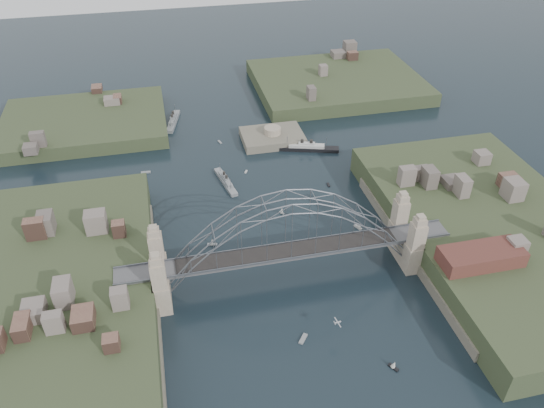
% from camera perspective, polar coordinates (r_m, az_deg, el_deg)
% --- Properties ---
extents(ground, '(500.00, 500.00, 0.00)m').
position_cam_1_polar(ground, '(136.56, 1.69, -7.73)').
color(ground, black).
rests_on(ground, ground).
extents(bridge, '(84.00, 13.80, 24.60)m').
position_cam_1_polar(bridge, '(128.39, 1.79, -3.74)').
color(bridge, '#504F52').
rests_on(bridge, ground).
extents(shore_west, '(50.50, 90.00, 12.00)m').
position_cam_1_polar(shore_west, '(136.39, -22.75, -10.22)').
color(shore_west, '#313C21').
rests_on(shore_west, ground).
extents(shore_east, '(50.50, 90.00, 12.00)m').
position_cam_1_polar(shore_east, '(156.63, 22.52, -3.42)').
color(shore_east, '#313C21').
rests_on(shore_east, ground).
extents(headland_nw, '(60.00, 45.00, 9.00)m').
position_cam_1_polar(headland_nw, '(214.33, -19.45, 7.79)').
color(headland_nw, '#313C21').
rests_on(headland_nw, ground).
extents(headland_ne, '(70.00, 55.00, 9.50)m').
position_cam_1_polar(headland_ne, '(238.20, 7.00, 12.46)').
color(headland_ne, '#313C21').
rests_on(headland_ne, ground).
extents(fort_island, '(22.00, 16.00, 9.40)m').
position_cam_1_polar(fort_island, '(194.35, 0.05, 6.74)').
color(fort_island, '#605B4C').
rests_on(fort_island, ground).
extents(wharf_shed, '(20.00, 8.00, 4.00)m').
position_cam_1_polar(wharf_shed, '(136.38, 21.61, -5.27)').
color(wharf_shed, '#592D26').
rests_on(wharf_shed, shore_east).
extents(finger_pier, '(4.00, 22.00, 1.40)m').
position_cam_1_polar(finger_pier, '(132.23, 21.94, -12.54)').
color(finger_pier, '#504F52').
rests_on(finger_pier, ground).
extents(naval_cruiser_near, '(5.38, 16.80, 5.00)m').
position_cam_1_polar(naval_cruiser_near, '(170.35, -5.02, 2.45)').
color(naval_cruiser_near, gray).
rests_on(naval_cruiser_near, ground).
extents(naval_cruiser_far, '(6.54, 17.55, 5.90)m').
position_cam_1_polar(naval_cruiser_far, '(209.68, -10.58, 8.79)').
color(naval_cruiser_far, gray).
rests_on(naval_cruiser_far, ground).
extents(ocean_liner, '(22.71, 9.55, 5.59)m').
position_cam_1_polar(ocean_liner, '(188.24, 3.73, 6.04)').
color(ocean_liner, black).
rests_on(ocean_liner, ground).
extents(aeroplane, '(1.71, 3.14, 0.45)m').
position_cam_1_polar(aeroplane, '(119.48, 7.01, -12.55)').
color(aeroplane, '#AFB1B6').
extents(small_boat_a, '(2.85, 1.50, 2.38)m').
position_cam_1_polar(small_boat_a, '(145.97, -6.47, -4.17)').
color(small_boat_a, beige).
rests_on(small_boat_a, ground).
extents(small_boat_b, '(1.49, 1.89, 2.38)m').
position_cam_1_polar(small_boat_b, '(156.37, 1.06, -0.73)').
color(small_boat_b, beige).
rests_on(small_boat_b, ground).
extents(small_boat_c, '(2.70, 3.04, 0.45)m').
position_cam_1_polar(small_boat_c, '(122.49, 3.37, -14.31)').
color(small_boat_c, beige).
rests_on(small_boat_c, ground).
extents(small_boat_d, '(0.93, 2.18, 0.45)m').
position_cam_1_polar(small_boat_d, '(170.07, 6.10, 2.06)').
color(small_boat_d, beige).
rests_on(small_boat_d, ground).
extents(small_boat_e, '(3.17, 1.16, 0.45)m').
position_cam_1_polar(small_boat_e, '(180.28, -13.44, 3.33)').
color(small_boat_e, beige).
rests_on(small_boat_e, ground).
extents(small_boat_f, '(1.29, 1.77, 0.45)m').
position_cam_1_polar(small_boat_f, '(175.89, -2.82, 3.48)').
color(small_boat_f, beige).
rests_on(small_boat_f, ground).
extents(small_boat_g, '(1.95, 2.50, 2.38)m').
position_cam_1_polar(small_boat_g, '(119.77, 12.98, -16.58)').
color(small_boat_g, beige).
rests_on(small_boat_g, ground).
extents(small_boat_h, '(1.38, 2.40, 0.45)m').
position_cam_1_polar(small_boat_h, '(193.95, -5.65, 6.65)').
color(small_boat_h, beige).
rests_on(small_boat_h, ground).
extents(small_boat_i, '(2.02, 2.75, 1.43)m').
position_cam_1_polar(small_boat_i, '(153.26, 9.23, -2.46)').
color(small_boat_i, beige).
rests_on(small_boat_i, ground).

